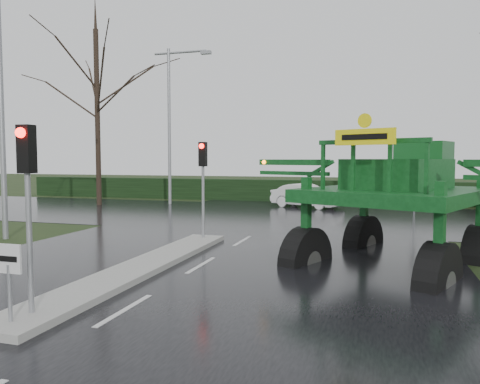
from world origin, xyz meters
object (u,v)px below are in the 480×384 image
(traffic_signal_far, at_px, (415,165))
(white_sedan, at_px, (306,208))
(crop_sprayer, at_px, (311,178))
(street_light_left_near, at_px, (7,73))
(traffic_signal_mid, at_px, (203,169))
(street_light_left_far, at_px, (173,112))
(traffic_signal_near, at_px, (27,178))
(street_light_right, at_px, (480,78))
(keep_left_sign, at_px, (9,270))

(traffic_signal_far, height_order, white_sedan, traffic_signal_far)
(crop_sprayer, bearing_deg, traffic_signal_far, 99.44)
(street_light_left_near, bearing_deg, traffic_signal_mid, 12.21)
(street_light_left_far, bearing_deg, white_sedan, 1.07)
(traffic_signal_near, distance_m, street_light_left_near, 10.40)
(street_light_right, xyz_separation_m, white_sedan, (-7.78, 8.16, -5.99))
(street_light_right, height_order, crop_sprayer, street_light_right)
(street_light_left_near, relative_size, street_light_right, 1.00)
(traffic_signal_far, bearing_deg, keep_left_sign, 70.07)
(traffic_signal_mid, distance_m, white_sedan, 13.05)
(traffic_signal_near, relative_size, traffic_signal_far, 1.00)
(traffic_signal_mid, bearing_deg, keep_left_sign, -90.00)
(traffic_signal_far, distance_m, street_light_left_near, 20.58)
(traffic_signal_far, distance_m, crop_sprayer, 15.00)
(street_light_left_near, distance_m, white_sedan, 17.62)
(traffic_signal_near, relative_size, crop_sprayer, 0.42)
(traffic_signal_near, bearing_deg, street_light_left_near, 134.53)
(traffic_signal_mid, distance_m, street_light_left_far, 14.68)
(traffic_signal_far, xyz_separation_m, crop_sprayer, (-3.72, -14.53, -0.19))
(keep_left_sign, xyz_separation_m, traffic_signal_near, (0.00, 0.49, 1.53))
(traffic_signal_near, relative_size, street_light_left_near, 0.35)
(crop_sprayer, bearing_deg, street_light_left_far, 150.88)
(street_light_right, relative_size, white_sedan, 2.31)
(traffic_signal_mid, height_order, crop_sprayer, crop_sprayer)
(keep_left_sign, xyz_separation_m, street_light_left_near, (-6.89, 7.50, 4.93))
(traffic_signal_near, relative_size, traffic_signal_mid, 1.00)
(traffic_signal_far, relative_size, street_light_right, 0.35)
(traffic_signal_near, height_order, street_light_left_near, street_light_left_near)
(keep_left_sign, bearing_deg, traffic_signal_mid, 90.00)
(traffic_signal_near, xyz_separation_m, street_light_left_far, (-6.89, 21.01, 3.40))
(keep_left_sign, distance_m, street_light_left_far, 23.11)
(traffic_signal_mid, distance_m, traffic_signal_far, 14.75)
(keep_left_sign, distance_m, traffic_signal_near, 1.61)
(street_light_left_far, distance_m, white_sedan, 10.49)
(street_light_left_far, bearing_deg, traffic_signal_mid, -61.14)
(traffic_signal_mid, xyz_separation_m, street_light_left_near, (-6.89, -1.49, 3.40))
(crop_sprayer, xyz_separation_m, white_sedan, (-2.36, 14.68, -2.40))
(keep_left_sign, height_order, crop_sprayer, crop_sprayer)
(street_light_right, bearing_deg, traffic_signal_mid, -154.60)
(street_light_left_far, xyz_separation_m, crop_sprayer, (10.97, -14.52, -3.59))
(traffic_signal_near, distance_m, crop_sprayer, 7.67)
(white_sedan, bearing_deg, street_light_right, -114.75)
(white_sedan, bearing_deg, keep_left_sign, -162.91)
(traffic_signal_mid, relative_size, street_light_left_far, 0.35)
(traffic_signal_near, bearing_deg, traffic_signal_far, 69.64)
(traffic_signal_far, distance_m, street_light_right, 8.86)
(traffic_signal_mid, xyz_separation_m, street_light_left_far, (-6.89, 12.51, 3.40))
(crop_sprayer, bearing_deg, street_light_left_near, -158.91)
(traffic_signal_near, distance_m, street_light_right, 16.46)
(traffic_signal_far, height_order, street_light_left_far, street_light_left_far)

